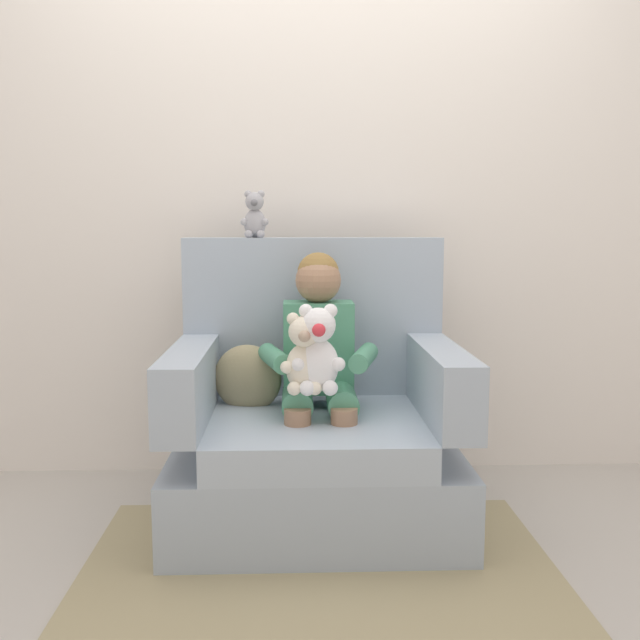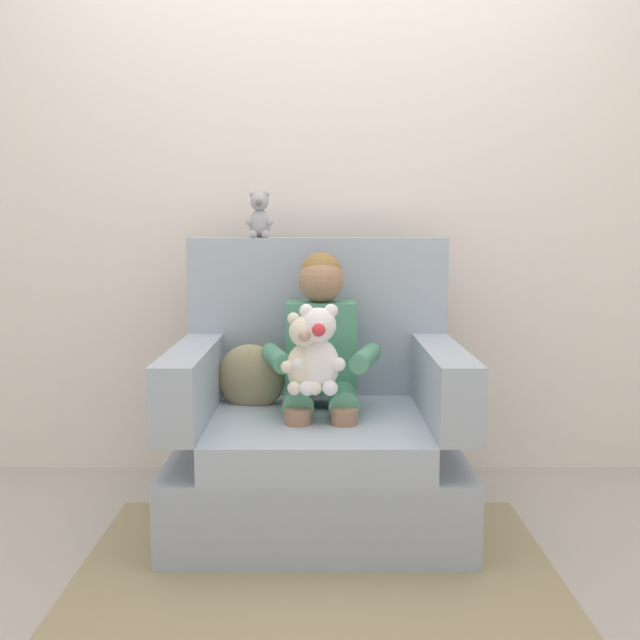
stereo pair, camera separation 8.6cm
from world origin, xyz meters
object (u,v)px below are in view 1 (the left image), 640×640
Objects in this scene: armchair at (315,430)px; seated_child at (319,354)px; throw_pillow at (248,378)px; plush_cream at (304,355)px; plush_white at (318,352)px; plush_grey_on_backrest at (255,216)px.

armchair is 0.29m from seated_child.
plush_cream is at bearing -52.36° from throw_pillow.
plush_white is 1.63× the size of plush_grey_on_backrest.
armchair reaches higher than throw_pillow.
throw_pillow is (-0.26, 0.28, -0.15)m from plush_white.
armchair is at bearing -62.55° from plush_grey_on_backrest.
plush_white is 1.18× the size of throw_pillow.
plush_grey_on_backrest is at bearing 122.18° from seated_child.
throw_pillow is at bearing 158.19° from armchair.
plush_grey_on_backrest is at bearing 119.03° from plush_white.
plush_white is at bearing 10.44° from plush_cream.
plush_white is 0.41m from throw_pillow.
plush_cream is at bearing -103.83° from armchair.
plush_white is at bearing -46.97° from throw_pillow.
armchair is at bearing -160.33° from seated_child.
seated_child is (0.01, 0.01, 0.29)m from armchair.
plush_white is at bearing -88.34° from armchair.
plush_grey_on_backrest is 0.72× the size of throw_pillow.
plush_grey_on_backrest is (-0.19, 0.47, 0.48)m from plush_cream.
plush_white is 0.05m from plush_cream.
plush_grey_on_backrest reaches higher than armchair.
plush_cream is (-0.04, -0.17, 0.31)m from armchair.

